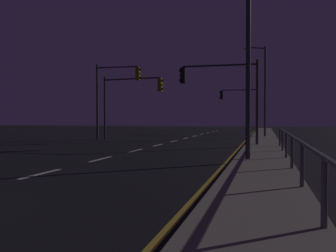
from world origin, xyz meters
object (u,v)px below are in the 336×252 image
traffic_light_near_left (131,94)px  traffic_light_far_right (115,87)px  traffic_light_far_left (220,85)px  street_lamp_corner (262,82)px  street_lamp_mid_block (254,25)px  traffic_light_mid_right (240,101)px

traffic_light_near_left → traffic_light_far_right: (-0.99, -0.62, 0.48)m
traffic_light_far_left → traffic_light_far_right: bearing=156.3°
traffic_light_near_left → street_lamp_corner: 11.21m
traffic_light_far_left → street_lamp_corner: (2.27, 10.06, 1.05)m
traffic_light_far_right → street_lamp_corner: (10.48, 6.46, 0.69)m
traffic_light_far_right → street_lamp_mid_block: bearing=-48.1°
street_lamp_corner → traffic_light_mid_right: bearing=105.0°
traffic_light_far_right → street_lamp_mid_block: (10.37, -11.54, 1.01)m
traffic_light_far_left → street_lamp_mid_block: (2.16, -7.94, 1.36)m
traffic_light_near_left → traffic_light_far_left: size_ratio=1.02×
traffic_light_mid_right → traffic_light_near_left: size_ratio=0.99×
traffic_light_far_left → street_lamp_mid_block: size_ratio=0.59×
street_lamp_corner → street_lamp_mid_block: (-0.11, -18.00, 0.32)m
traffic_light_far_right → street_lamp_corner: bearing=31.6°
traffic_light_far_left → traffic_light_far_right: 8.97m
traffic_light_mid_right → street_lamp_mid_block: bearing=-85.1°
traffic_light_mid_right → traffic_light_far_right: size_ratio=0.86×
street_lamp_corner → street_lamp_mid_block: size_ratio=0.92×
traffic_light_mid_right → traffic_light_far_left: bearing=-89.5°
traffic_light_far_right → street_lamp_corner: street_lamp_corner is taller
traffic_light_far_left → street_lamp_corner: bearing=77.3°
traffic_light_mid_right → traffic_light_far_right: (-8.04, -15.56, 0.36)m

